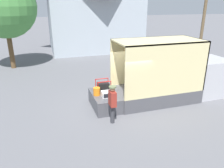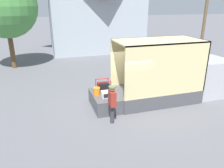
{
  "view_description": "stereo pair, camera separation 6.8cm",
  "coord_description": "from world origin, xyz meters",
  "px_view_note": "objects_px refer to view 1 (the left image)",
  "views": [
    {
      "loc": [
        -3.23,
        -9.38,
        4.83
      ],
      "look_at": [
        -0.31,
        -0.2,
        1.25
      ],
      "focal_mm": 35.0,
      "sensor_mm": 36.0,
      "label": 1
    },
    {
      "loc": [
        -3.17,
        -9.4,
        4.83
      ],
      "look_at": [
        -0.31,
        -0.2,
        1.25
      ],
      "focal_mm": 35.0,
      "sensor_mm": 36.0,
      "label": 2
    }
  ],
  "objects_px": {
    "portable_generator": "(104,86)",
    "orange_bucket": "(97,91)",
    "street_tree": "(4,6)",
    "microwave": "(107,94)",
    "utility_pole": "(205,8)",
    "box_truck": "(181,81)",
    "worker_person": "(112,101)"
  },
  "relations": [
    {
      "from": "box_truck",
      "to": "microwave",
      "type": "height_order",
      "value": "box_truck"
    },
    {
      "from": "box_truck",
      "to": "street_tree",
      "type": "xyz_separation_m",
      "value": [
        -9.28,
        8.92,
        3.71
      ]
    },
    {
      "from": "box_truck",
      "to": "worker_person",
      "type": "bearing_deg",
      "value": -160.65
    },
    {
      "from": "microwave",
      "to": "box_truck",
      "type": "bearing_deg",
      "value": 4.95
    },
    {
      "from": "microwave",
      "to": "portable_generator",
      "type": "relative_size",
      "value": 0.75
    },
    {
      "from": "microwave",
      "to": "street_tree",
      "type": "xyz_separation_m",
      "value": [
        -5.01,
        9.29,
        3.77
      ]
    },
    {
      "from": "microwave",
      "to": "portable_generator",
      "type": "xyz_separation_m",
      "value": [
        0.07,
        0.86,
        0.07
      ]
    },
    {
      "from": "orange_bucket",
      "to": "box_truck",
      "type": "bearing_deg",
      "value": 0.27
    },
    {
      "from": "portable_generator",
      "to": "street_tree",
      "type": "distance_m",
      "value": 10.51
    },
    {
      "from": "worker_person",
      "to": "utility_pole",
      "type": "height_order",
      "value": "utility_pole"
    },
    {
      "from": "portable_generator",
      "to": "orange_bucket",
      "type": "xyz_separation_m",
      "value": [
        -0.49,
        -0.51,
        -0.02
      ]
    },
    {
      "from": "microwave",
      "to": "street_tree",
      "type": "distance_m",
      "value": 11.21
    },
    {
      "from": "worker_person",
      "to": "utility_pole",
      "type": "bearing_deg",
      "value": 38.8
    },
    {
      "from": "box_truck",
      "to": "street_tree",
      "type": "height_order",
      "value": "street_tree"
    },
    {
      "from": "portable_generator",
      "to": "utility_pole",
      "type": "height_order",
      "value": "utility_pole"
    },
    {
      "from": "box_truck",
      "to": "utility_pole",
      "type": "distance_m",
      "value": 11.58
    },
    {
      "from": "microwave",
      "to": "utility_pole",
      "type": "height_order",
      "value": "utility_pole"
    },
    {
      "from": "microwave",
      "to": "orange_bucket",
      "type": "xyz_separation_m",
      "value": [
        -0.42,
        0.35,
        0.05
      ]
    },
    {
      "from": "worker_person",
      "to": "street_tree",
      "type": "relative_size",
      "value": 0.24
    },
    {
      "from": "microwave",
      "to": "portable_generator",
      "type": "distance_m",
      "value": 0.87
    },
    {
      "from": "orange_bucket",
      "to": "utility_pole",
      "type": "height_order",
      "value": "utility_pole"
    },
    {
      "from": "portable_generator",
      "to": "street_tree",
      "type": "bearing_deg",
      "value": 121.08
    },
    {
      "from": "box_truck",
      "to": "utility_pole",
      "type": "bearing_deg",
      "value": 46.86
    },
    {
      "from": "street_tree",
      "to": "utility_pole",
      "type": "bearing_deg",
      "value": -2.95
    },
    {
      "from": "microwave",
      "to": "worker_person",
      "type": "relative_size",
      "value": 0.31
    },
    {
      "from": "box_truck",
      "to": "portable_generator",
      "type": "height_order",
      "value": "box_truck"
    },
    {
      "from": "worker_person",
      "to": "orange_bucket",
      "type": "bearing_deg",
      "value": 101.32
    },
    {
      "from": "worker_person",
      "to": "street_tree",
      "type": "height_order",
      "value": "street_tree"
    },
    {
      "from": "worker_person",
      "to": "street_tree",
      "type": "distance_m",
      "value": 12.09
    },
    {
      "from": "orange_bucket",
      "to": "utility_pole",
      "type": "bearing_deg",
      "value": 33.42
    },
    {
      "from": "microwave",
      "to": "orange_bucket",
      "type": "distance_m",
      "value": 0.54
    },
    {
      "from": "box_truck",
      "to": "utility_pole",
      "type": "height_order",
      "value": "utility_pole"
    }
  ]
}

